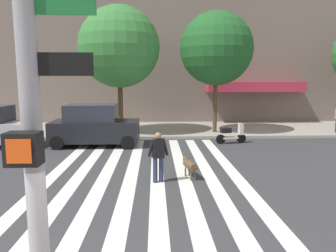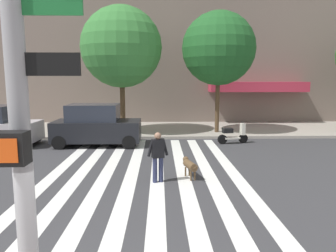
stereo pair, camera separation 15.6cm
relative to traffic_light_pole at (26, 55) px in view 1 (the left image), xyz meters
The scene contains 10 objects.
ground_plane 8.28m from the traffic_light_pole, 90.90° to the left, with size 160.00×160.00×0.00m, color #353538.
sidewalk_far 17.85m from the traffic_light_pole, 90.39° to the left, with size 80.00×6.00×0.15m, color gray.
crosswalk_stripes 8.31m from the traffic_light_pole, 84.66° to the left, with size 6.75×13.43×0.01m.
traffic_light_pole is the anchor object (origin of this frame).
parked_car_behind_first 13.38m from the traffic_light_pole, 98.46° to the left, with size 4.27×2.02×2.07m.
parked_scooter 14.49m from the traffic_light_pole, 69.24° to the left, with size 1.63×0.59×1.11m.
street_tree_nearest 16.12m from the traffic_light_pole, 93.39° to the left, with size 4.66×4.66×7.31m.
street_tree_middle 16.73m from the traffic_light_pole, 73.73° to the left, with size 4.26×4.26×7.04m.
pedestrian_dog_walker 7.69m from the traffic_light_pole, 80.65° to the left, with size 0.70×0.33×1.64m.
dog_on_leash 8.48m from the traffic_light_pole, 73.52° to the left, with size 0.46×1.11×0.65m.
Camera 1 is at (1.21, -3.26, 3.33)m, focal length 33.96 mm.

